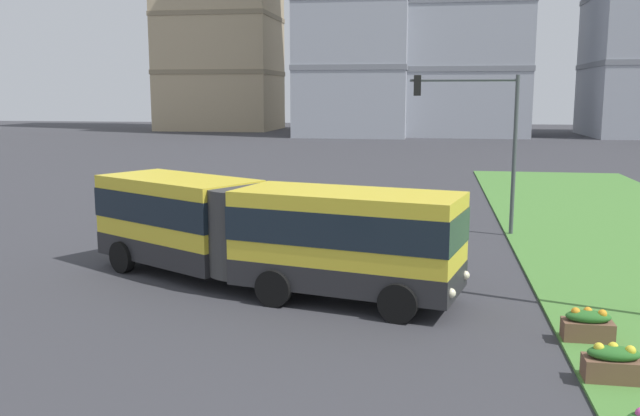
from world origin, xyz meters
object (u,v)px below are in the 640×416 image
articulated_bus (261,231)px  car_grey_wagon (205,203)px  flower_planter_3 (588,325)px  traffic_light_far_right (480,126)px  flower_planter_2 (613,363)px

articulated_bus → car_grey_wagon: articulated_bus is taller
articulated_bus → flower_planter_3: articulated_bus is taller
articulated_bus → flower_planter_3: bearing=-21.6°
flower_planter_3 → articulated_bus: bearing=158.4°
car_grey_wagon → traffic_light_far_right: bearing=-6.7°
flower_planter_2 → traffic_light_far_right: size_ratio=0.17×
articulated_bus → flower_planter_3: 9.10m
car_grey_wagon → traffic_light_far_right: traffic_light_far_right is taller
articulated_bus → flower_planter_3: (8.39, -3.32, -1.23)m
articulated_bus → traffic_light_far_right: (6.65, 8.73, 2.68)m
articulated_bus → flower_planter_3: size_ratio=10.71×
flower_planter_2 → flower_planter_3: same height
articulated_bus → flower_planter_2: (8.39, -5.55, -1.23)m
car_grey_wagon → articulated_bus: bearing=-62.8°
car_grey_wagon → flower_planter_2: 20.75m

